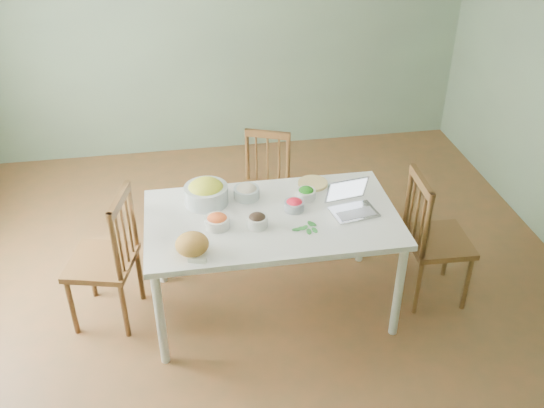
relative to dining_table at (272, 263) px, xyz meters
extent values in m
cube|color=brown|center=(-0.05, 0.14, -0.40)|extent=(5.00, 5.00, 0.00)
cube|color=gray|center=(-0.05, 2.64, 0.95)|extent=(5.00, 0.00, 2.70)
ellipsoid|color=#B88136|center=(-0.56, -0.32, 0.47)|extent=(0.25, 0.25, 0.14)
cube|color=white|center=(-0.54, -0.42, 0.42)|extent=(0.12, 0.07, 0.03)
cylinder|color=#E4CD7A|center=(0.37, 0.37, 0.41)|extent=(0.29, 0.29, 0.02)
camera|label=1|loc=(-0.57, -3.38, 2.73)|focal=40.08mm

